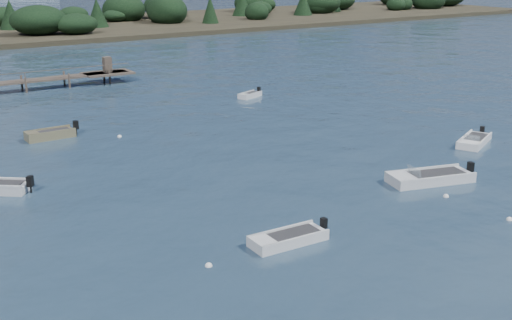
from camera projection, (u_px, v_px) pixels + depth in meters
ground at (39, 70)px, 75.40m from camera, size 400.00×400.00×0.00m
tender_far_white at (50, 136)px, 46.90m from camera, size 3.88×1.50×1.32m
dinghy_mid_white_a at (430, 179)px, 37.82m from camera, size 5.52×3.14×1.27m
dinghy_mid_grey at (288, 240)px, 29.74m from camera, size 4.04×1.52×1.02m
dinghy_mid_white_b at (474, 142)px, 45.50m from camera, size 4.34×3.09×1.08m
tender_far_grey_b at (250, 96)px, 60.61m from camera, size 2.91×1.89×0.99m
buoy_b at (509, 220)px, 32.37m from camera, size 0.32×0.32×0.32m
buoy_c at (209, 266)px, 27.53m from camera, size 0.32×0.32×0.32m
buoy_e at (120, 137)px, 47.33m from camera, size 0.32×0.32×0.32m
buoy_extra_b at (446, 197)px, 35.50m from camera, size 0.32×0.32×0.32m
far_headland at (115, 17)px, 119.77m from camera, size 190.00×40.00×5.80m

